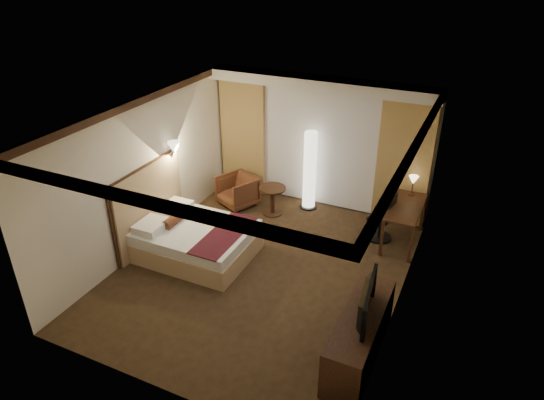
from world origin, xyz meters
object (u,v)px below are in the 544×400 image
at_px(side_table, 273,201).
at_px(bed, 197,241).
at_px(office_chair, 381,216).
at_px(floor_lamp, 310,171).
at_px(television, 362,296).
at_px(dresser, 360,335).
at_px(armchair, 238,189).
at_px(desk, 403,224).

bearing_deg(side_table, bed, -107.17).
bearing_deg(office_chair, floor_lamp, 172.37).
height_order(bed, television, television).
xyz_separation_m(floor_lamp, dresser, (2.09, -3.58, -0.49)).
bearing_deg(dresser, office_chair, 98.71).
distance_m(armchair, desk, 3.43).
bearing_deg(bed, television, -19.19).
bearing_deg(television, office_chair, 1.64).
bearing_deg(armchair, side_table, 22.88).
height_order(armchair, office_chair, office_chair).
distance_m(side_table, dresser, 4.02).
bearing_deg(office_chair, desk, 18.92).
bearing_deg(bed, armchair, 96.92).
bearing_deg(television, bed, 64.30).
height_order(bed, side_table, side_table).
distance_m(armchair, side_table, 0.82).
bearing_deg(armchair, bed, -57.60).
relative_size(floor_lamp, television, 1.69).
bearing_deg(desk, armchair, 179.96).
bearing_deg(bed, side_table, 72.83).
relative_size(side_table, desk, 0.46).
bearing_deg(desk, floor_lamp, 165.43).
distance_m(bed, floor_lamp, 2.77).
relative_size(bed, dresser, 1.07).
height_order(bed, dresser, dresser).
bearing_deg(television, dresser, -96.51).
distance_m(bed, side_table, 1.98).
height_order(armchair, dresser, armchair).
height_order(armchair, side_table, armchair).
height_order(desk, television, television).
height_order(side_table, floor_lamp, floor_lamp).
bearing_deg(office_chair, dresser, -69.33).
xyz_separation_m(office_chair, dresser, (0.46, -3.00, -0.13)).
height_order(desk, office_chair, office_chair).
height_order(desk, dresser, desk).
relative_size(armchair, dresser, 0.40).
xyz_separation_m(armchair, television, (3.45, -3.05, 0.62)).
bearing_deg(floor_lamp, side_table, -134.99).
xyz_separation_m(side_table, dresser, (2.66, -3.01, 0.05)).
relative_size(office_chair, dresser, 0.54).
height_order(armchair, television, television).
distance_m(bed, desk, 3.73).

